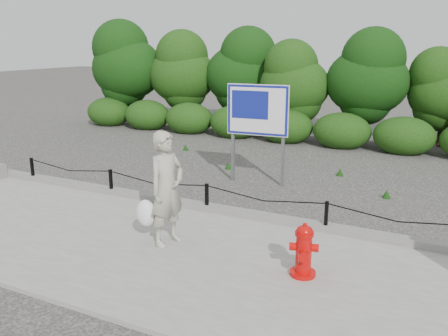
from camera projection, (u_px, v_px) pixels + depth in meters
name	position (u px, v px, depth m)	size (l,w,h in m)	color
ground	(207.00, 215.00, 9.89)	(90.00, 90.00, 0.00)	#2D2B28
sidewalk	(152.00, 249.00, 8.15)	(14.00, 4.00, 0.08)	gray
curb	(208.00, 207.00, 9.89)	(14.00, 0.22, 0.14)	slate
chain_barrier	(207.00, 194.00, 9.77)	(10.06, 0.06, 0.60)	black
treeline	(339.00, 70.00, 16.70)	(20.28, 3.71, 5.12)	black
fire_hydrant	(304.00, 251.00, 7.06)	(0.49, 0.50, 0.84)	#C60807
pedestrian	(166.00, 190.00, 8.07)	(0.85, 0.82, 2.00)	#A6A38E
advertising_sign	(257.00, 115.00, 11.62)	(1.56, 0.24, 2.50)	slate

